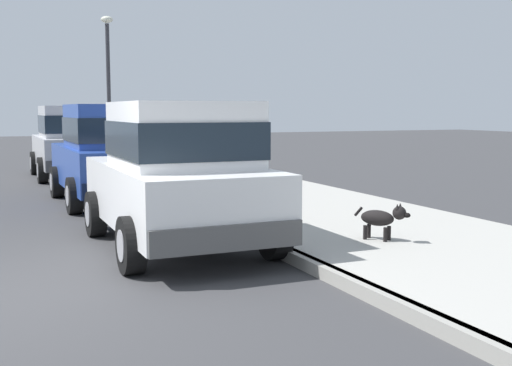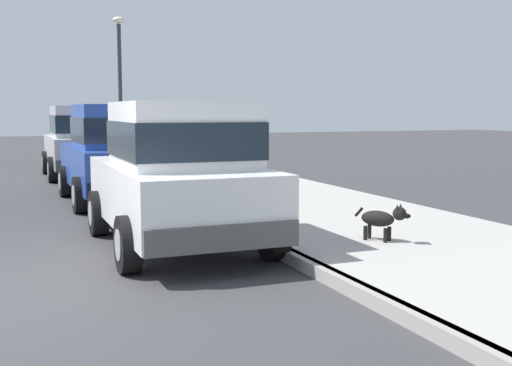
{
  "view_description": "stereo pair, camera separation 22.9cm",
  "coord_description": "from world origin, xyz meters",
  "px_view_note": "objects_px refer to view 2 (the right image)",
  "views": [
    {
      "loc": [
        -0.12,
        -6.17,
        1.78
      ],
      "look_at": [
        3.11,
        1.3,
        0.85
      ],
      "focal_mm": 44.99,
      "sensor_mm": 36.0,
      "label": 1
    },
    {
      "loc": [
        0.09,
        -6.25,
        1.78
      ],
      "look_at": [
        3.11,
        1.3,
        0.85
      ],
      "focal_mm": 44.99,
      "sensor_mm": 36.0,
      "label": 2
    }
  ],
  "objects_px": {
    "car_white_hatchback": "(179,173)",
    "car_silver_hatchback": "(83,140)",
    "street_lamp": "(120,72)",
    "car_blue_hatchback": "(118,152)",
    "dog_black": "(383,218)"
  },
  "relations": [
    {
      "from": "car_white_hatchback",
      "to": "car_silver_hatchback",
      "type": "distance_m",
      "value": 9.46
    },
    {
      "from": "car_silver_hatchback",
      "to": "street_lamp",
      "type": "relative_size",
      "value": 0.86
    },
    {
      "from": "car_white_hatchback",
      "to": "car_blue_hatchback",
      "type": "bearing_deg",
      "value": 90.35
    },
    {
      "from": "car_silver_hatchback",
      "to": "car_white_hatchback",
      "type": "bearing_deg",
      "value": -89.52
    },
    {
      "from": "car_silver_hatchback",
      "to": "dog_black",
      "type": "xyz_separation_m",
      "value": [
        2.38,
        -10.64,
        -0.55
      ]
    },
    {
      "from": "dog_black",
      "to": "street_lamp",
      "type": "distance_m",
      "value": 13.29
    },
    {
      "from": "street_lamp",
      "to": "car_blue_hatchback",
      "type": "bearing_deg",
      "value": -100.47
    },
    {
      "from": "car_blue_hatchback",
      "to": "dog_black",
      "type": "height_order",
      "value": "car_blue_hatchback"
    },
    {
      "from": "car_blue_hatchback",
      "to": "dog_black",
      "type": "relative_size",
      "value": 5.79
    },
    {
      "from": "car_blue_hatchback",
      "to": "street_lamp",
      "type": "distance_m",
      "value": 7.79
    },
    {
      "from": "dog_black",
      "to": "car_white_hatchback",
      "type": "bearing_deg",
      "value": 152.79
    },
    {
      "from": "car_white_hatchback",
      "to": "street_lamp",
      "type": "bearing_deg",
      "value": 83.52
    },
    {
      "from": "car_white_hatchback",
      "to": "street_lamp",
      "type": "xyz_separation_m",
      "value": [
        1.34,
        11.84,
        1.93
      ]
    },
    {
      "from": "car_white_hatchback",
      "to": "dog_black",
      "type": "relative_size",
      "value": 5.75
    },
    {
      "from": "car_silver_hatchback",
      "to": "street_lamp",
      "type": "xyz_separation_m",
      "value": [
        1.42,
        2.38,
        1.93
      ]
    }
  ]
}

